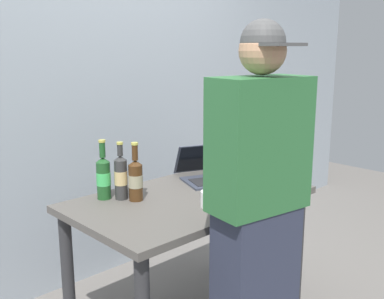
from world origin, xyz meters
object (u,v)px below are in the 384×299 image
at_px(beer_bottle_green, 121,176).
at_px(beer_bottle_amber, 103,177).
at_px(beer_bottle_dark, 136,179).
at_px(coffee_mug, 210,199).
at_px(person_figure, 257,217).
at_px(laptop, 209,172).

bearing_deg(beer_bottle_green, beer_bottle_amber, 133.72).
distance_m(beer_bottle_green, beer_bottle_dark, 0.08).
height_order(beer_bottle_green, beer_bottle_amber, beer_bottle_amber).
distance_m(beer_bottle_amber, coffee_mug, 0.57).
relative_size(person_figure, coffee_mug, 13.79).
xyz_separation_m(laptop, beer_bottle_green, (-0.60, 0.06, 0.08)).
height_order(beer_bottle_green, beer_bottle_dark, beer_bottle_dark).
bearing_deg(beer_bottle_green, coffee_mug, -58.62).
xyz_separation_m(person_figure, coffee_mug, (0.08, 0.36, -0.03)).
xyz_separation_m(laptop, beer_bottle_amber, (-0.66, 0.13, 0.08)).
bearing_deg(person_figure, beer_bottle_amber, 105.15).
relative_size(beer_bottle_green, coffee_mug, 2.53).
height_order(beer_bottle_green, coffee_mug, beer_bottle_green).
height_order(person_figure, coffee_mug, person_figure).
height_order(laptop, beer_bottle_amber, beer_bottle_amber).
bearing_deg(coffee_mug, beer_bottle_amber, 123.37).
bearing_deg(person_figure, beer_bottle_dark, 99.86).
relative_size(laptop, beer_bottle_amber, 1.46).
bearing_deg(beer_bottle_amber, beer_bottle_green, -46.28).
distance_m(person_figure, coffee_mug, 0.37).
bearing_deg(beer_bottle_amber, person_figure, -74.85).
bearing_deg(laptop, person_figure, -121.64).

